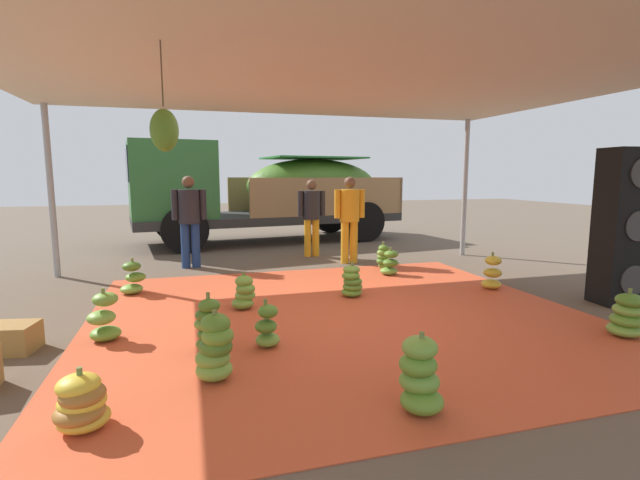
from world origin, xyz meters
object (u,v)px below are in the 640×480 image
Objects in this scene: banana_bunch_3 at (352,282)px; worker_0 at (189,215)px; banana_bunch_2 at (133,279)px; worker_1 at (350,213)px; banana_bunch_4 at (420,376)px; banana_bunch_5 at (208,326)px; speaker_stack at (623,227)px; banana_bunch_0 at (492,274)px; crate_1 at (5,338)px; cargo_truck_main at (264,191)px; banana_bunch_11 at (627,316)px; banana_bunch_10 at (81,404)px; banana_bunch_1 at (215,349)px; worker_2 at (312,212)px; banana_bunch_7 at (244,293)px; banana_bunch_6 at (383,258)px; banana_bunch_8 at (390,264)px; banana_bunch_12 at (267,328)px; banana_bunch_9 at (104,319)px.

worker_0 is (-2.09, 2.73, 0.75)m from banana_bunch_3.
banana_bunch_2 is 4.00m from worker_1.
banana_bunch_4 reaches higher than banana_bunch_5.
worker_1 is at bearing 124.07° from speaker_stack.
banana_bunch_0 is 1.01× the size of crate_1.
banana_bunch_2 is 5.47m from cargo_truck_main.
banana_bunch_11 is 0.08× the size of cargo_truck_main.
cargo_truck_main is (2.55, 8.33, 1.09)m from banana_bunch_10.
banana_bunch_11 is 0.31× the size of worker_0.
worker_0 reaches higher than banana_bunch_1.
banana_bunch_2 is 6.02m from banana_bunch_11.
worker_2 is at bearing 81.84° from banana_bunch_4.
worker_0 reaches higher than banana_bunch_7.
banana_bunch_6 is (4.07, 0.61, -0.01)m from banana_bunch_2.
worker_0 is (-3.27, 1.11, 0.75)m from banana_bunch_6.
worker_2 is (-0.78, 2.13, 0.72)m from banana_bunch_8.
banana_bunch_8 is 5.44m from banana_bunch_10.
speaker_stack is (3.50, -6.91, -0.28)m from cargo_truck_main.
banana_bunch_10 is 1.96m from crate_1.
banana_bunch_12 is 4.73m from speaker_stack.
banana_bunch_6 is 0.90× the size of banana_bunch_9.
banana_bunch_8 is 0.29× the size of worker_1.
banana_bunch_6 is at bearing 46.79° from banana_bunch_10.
banana_bunch_5 is at bearing -162.51° from banana_bunch_0.
banana_bunch_6 is 3.21m from banana_bunch_7.
crate_1 is at bearing -152.78° from banana_bunch_6.
banana_bunch_11 is at bearing -32.80° from banana_bunch_2.
banana_bunch_1 is at bearing -32.07° from crate_1.
banana_bunch_1 is 1.24× the size of banana_bunch_7.
banana_bunch_12 is (-1.42, -1.53, -0.01)m from banana_bunch_3.
worker_0 is (-0.13, 4.18, 0.72)m from banana_bunch_5.
cargo_truck_main reaches higher than banana_bunch_2.
speaker_stack is (6.18, -0.32, 0.77)m from banana_bunch_9.
banana_bunch_2 is 0.89× the size of banana_bunch_4.
banana_bunch_10 is at bearing 170.41° from banana_bunch_4.
banana_bunch_9 is at bearing 138.21° from banana_bunch_4.
banana_bunch_11 reaches higher than banana_bunch_10.
worker_0 is (-3.18, 1.58, 0.76)m from banana_bunch_8.
worker_2 is 5.36m from speaker_stack.
cargo_truck_main reaches higher than banana_bunch_5.
banana_bunch_9 is 1.24× the size of banana_bunch_10.
cargo_truck_main is at bearing 77.94° from banana_bunch_1.
banana_bunch_5 is (-1.97, -1.45, 0.03)m from banana_bunch_3.
banana_bunch_3 is 5.80m from cargo_truck_main.
banana_bunch_6 is at bearing -62.35° from worker_2.
banana_bunch_6 is 4.09m from banana_bunch_12.
banana_bunch_7 is at bearing 92.43° from banana_bunch_12.
banana_bunch_9 is 0.08× the size of cargo_truck_main.
worker_1 is 4.33m from speaker_stack.
banana_bunch_10 is at bearing -125.95° from worker_1.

